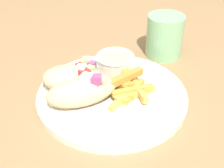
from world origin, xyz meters
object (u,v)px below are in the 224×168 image
object	(u,v)px
pita_sandwich_far	(73,78)
water_glass	(164,38)
sauce_ramekin	(115,62)
pita_sandwich_near	(82,91)
plate	(112,95)
fries_pile	(125,86)

from	to	relation	value
pita_sandwich_far	water_glass	distance (m)	0.24
water_glass	sauce_ramekin	bearing A→B (deg)	-154.12
pita_sandwich_near	water_glass	size ratio (longest dim) A/B	1.41
pita_sandwich_far	water_glass	bearing A→B (deg)	42.86
plate	pita_sandwich_far	world-z (taller)	pita_sandwich_far
pita_sandwich_near	water_glass	world-z (taller)	water_glass
plate	sauce_ramekin	size ratio (longest dim) A/B	3.59
sauce_ramekin	pita_sandwich_far	bearing A→B (deg)	-153.59
pita_sandwich_far	fries_pile	world-z (taller)	pita_sandwich_far
fries_pile	pita_sandwich_far	bearing A→B (deg)	162.14
sauce_ramekin	water_glass	world-z (taller)	water_glass
fries_pile	sauce_ramekin	distance (m)	0.07
plate	pita_sandwich_near	xyz separation A→B (m)	(-0.06, -0.01, 0.03)
pita_sandwich_near	fries_pile	distance (m)	0.08
plate	pita_sandwich_near	distance (m)	0.06
pita_sandwich_far	plate	bearing A→B (deg)	-8.26
pita_sandwich_near	fries_pile	world-z (taller)	pita_sandwich_near
pita_sandwich_near	pita_sandwich_far	distance (m)	0.04
pita_sandwich_near	pita_sandwich_far	world-z (taller)	same
pita_sandwich_far	water_glass	world-z (taller)	water_glass
pita_sandwich_near	water_glass	bearing A→B (deg)	27.10
pita_sandwich_near	sauce_ramekin	distance (m)	0.12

